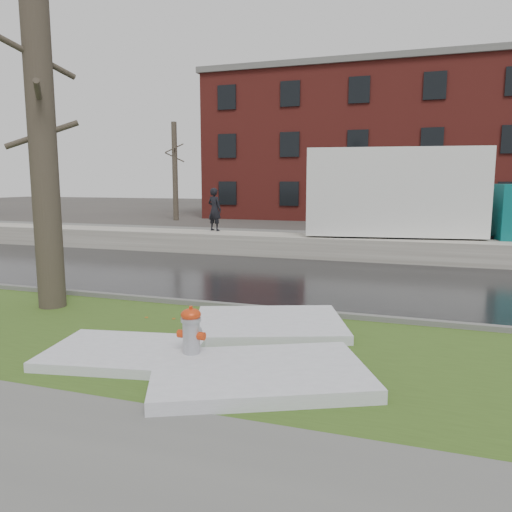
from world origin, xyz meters
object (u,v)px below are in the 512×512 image
(fire_hydrant, at_px, (191,334))
(tree, at_px, (42,138))
(box_truck, at_px, (428,200))
(worker, at_px, (215,209))

(fire_hydrant, distance_m, tree, 5.61)
(tree, relative_size, box_truck, 0.60)
(fire_hydrant, distance_m, worker, 12.29)
(fire_hydrant, relative_size, tree, 0.13)
(tree, height_order, box_truck, tree)
(fire_hydrant, height_order, tree, tree)
(tree, distance_m, box_truck, 12.56)
(fire_hydrant, bearing_deg, worker, 113.50)
(fire_hydrant, height_order, box_truck, box_truck)
(box_truck, xyz_separation_m, worker, (-7.70, -0.76, -0.41))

